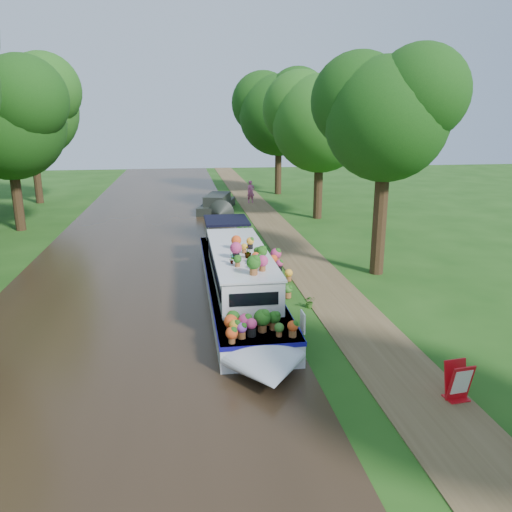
{
  "coord_description": "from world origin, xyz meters",
  "views": [
    {
      "loc": [
        -4.12,
        -16.05,
        6.28
      ],
      "look_at": [
        -1.49,
        1.76,
        1.3
      ],
      "focal_mm": 35.0,
      "sensor_mm": 36.0,
      "label": 1
    }
  ],
  "objects_px": {
    "second_boat": "(217,204)",
    "sandwich_board": "(458,383)",
    "plant_boat": "(240,279)",
    "pedestrian_pink": "(251,192)"
  },
  "relations": [
    {
      "from": "plant_boat",
      "to": "sandwich_board",
      "type": "height_order",
      "value": "plant_boat"
    },
    {
      "from": "plant_boat",
      "to": "pedestrian_pink",
      "type": "relative_size",
      "value": 7.97
    },
    {
      "from": "second_boat",
      "to": "sandwich_board",
      "type": "relative_size",
      "value": 7.11
    },
    {
      "from": "second_boat",
      "to": "plant_boat",
      "type": "bearing_deg",
      "value": -76.14
    },
    {
      "from": "plant_boat",
      "to": "second_boat",
      "type": "height_order",
      "value": "plant_boat"
    },
    {
      "from": "second_boat",
      "to": "pedestrian_pink",
      "type": "xyz_separation_m",
      "value": [
        2.79,
        3.06,
        0.4
      ]
    },
    {
      "from": "plant_boat",
      "to": "pedestrian_pink",
      "type": "distance_m",
      "value": 21.37
    },
    {
      "from": "plant_boat",
      "to": "second_boat",
      "type": "distance_m",
      "value": 18.06
    },
    {
      "from": "sandwich_board",
      "to": "pedestrian_pink",
      "type": "relative_size",
      "value": 0.53
    },
    {
      "from": "second_boat",
      "to": "sandwich_board",
      "type": "bearing_deg",
      "value": -66.18
    }
  ]
}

